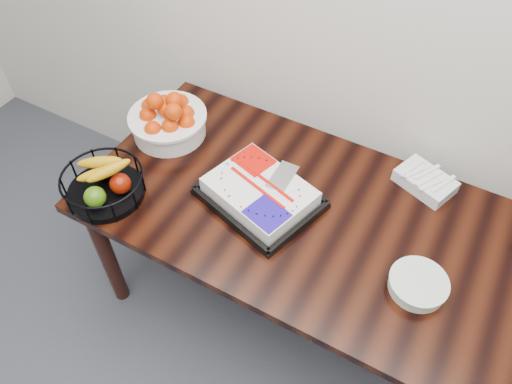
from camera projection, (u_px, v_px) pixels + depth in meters
The scene contains 6 objects.
table at pixel (311, 228), 1.98m from camera, with size 1.80×0.90×0.75m.
cake_tray at pixel (260, 193), 1.93m from camera, with size 0.52×0.45×0.09m.
tangerine_bowl at pixel (167, 117), 2.14m from camera, with size 0.34×0.34×0.21m.
fruit_basket at pixel (103, 183), 1.92m from camera, with size 0.32×0.32×0.17m.
plate_stack at pixel (418, 285), 1.68m from camera, with size 0.20×0.20×0.05m.
fork_bag at pixel (425, 181), 1.98m from camera, with size 0.26×0.21×0.06m.
Camera 1 is at (0.38, 0.86, 2.26)m, focal length 35.00 mm.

